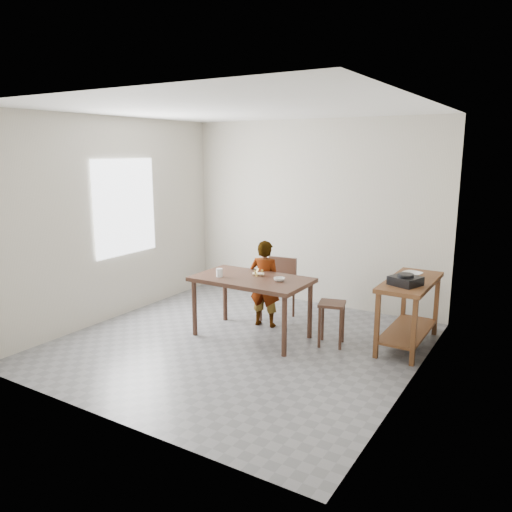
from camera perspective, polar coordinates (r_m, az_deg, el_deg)
The scene contains 17 objects.
floor at distance 6.04m, azimuth -2.01°, elevation -10.19°, with size 4.00×4.00×0.04m, color slate.
ceiling at distance 5.61m, azimuth -2.22°, elevation 16.68°, with size 4.00×4.00×0.04m, color white.
wall_back at distance 7.42m, azimuth 6.56°, elevation 4.87°, with size 4.00×0.04×2.70m, color beige.
wall_front at distance 4.17m, azimuth -17.62°, elevation -1.19°, with size 4.00×0.04×2.70m, color beige.
wall_left at distance 6.98m, azimuth -16.12°, elevation 4.03°, with size 0.04×4.00×2.70m, color beige.
wall_right at distance 4.87m, azimuth 18.13°, elevation 0.62°, with size 0.04×4.00×2.70m, color beige.
window_pane at distance 7.06m, azimuth -14.72°, elevation 5.42°, with size 0.02×1.10×1.30m, color white.
dining_table at distance 6.14m, azimuth -0.49°, elevation -5.88°, with size 1.40×0.80×0.75m, color #3D251A, non-canonical shape.
prep_counter at distance 6.12m, azimuth 17.03°, elevation -6.26°, with size 0.50×1.20×0.80m, color brown, non-canonical shape.
child at distance 6.46m, azimuth 1.01°, elevation -3.17°, with size 0.42×0.27×1.14m, color white.
dining_chair at distance 6.77m, azimuth 2.47°, elevation -3.85°, with size 0.40×0.40×0.82m, color #3D251A, non-canonical shape.
stool at distance 5.99m, azimuth 8.61°, elevation -7.66°, with size 0.30×0.30×0.52m, color #3D251A, non-canonical shape.
glass_tumbler at distance 6.09m, azimuth -4.20°, elevation -1.91°, with size 0.08×0.08×0.10m, color white.
small_bowl at distance 5.88m, azimuth 2.66°, elevation -2.69°, with size 0.13×0.13×0.04m, color silver.
banana at distance 6.12m, azimuth 0.26°, elevation -2.01°, with size 0.17×0.12×0.06m, color #FEE65C, non-canonical shape.
serving_bowl at distance 6.15m, azimuth 17.42°, elevation -2.03°, with size 0.22×0.22×0.06m, color silver.
gas_burner at distance 5.76m, azimuth 16.71°, elevation -2.72°, with size 0.29×0.29×0.10m, color black.
Camera 1 is at (3.09, -4.66, 2.26)m, focal length 35.00 mm.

